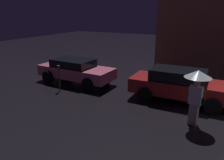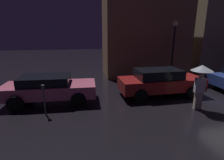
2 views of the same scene
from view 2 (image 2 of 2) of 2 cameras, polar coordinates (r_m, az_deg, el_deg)
building_facade_left at (r=14.82m, az=10.88°, el=15.34°), size 6.66×3.00×6.99m
parked_car_pink at (r=9.21m, az=-19.86°, el=-2.47°), size 4.52×1.90×1.37m
parked_car_red at (r=10.02m, az=15.46°, el=-0.48°), size 4.62×1.91×1.48m
pedestrian_with_umbrella at (r=8.59m, az=27.11°, el=1.03°), size 0.92×0.92×2.05m
parking_meter at (r=7.85m, az=-21.35°, el=-5.09°), size 0.12×0.10×1.33m
street_lamp_near at (r=13.15m, az=19.51°, el=11.69°), size 0.38×0.38×4.21m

